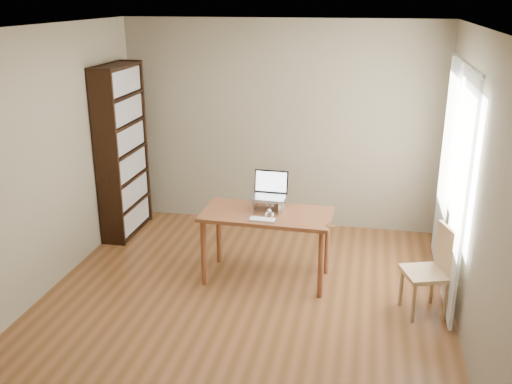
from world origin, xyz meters
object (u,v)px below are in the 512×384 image
bookshelf (122,151)px  laptop (269,190)px  cat (271,204)px  chair (433,269)px  desk (267,222)px  keyboard (262,220)px

bookshelf → laptop: size_ratio=5.82×
cat → chair: bearing=-23.0°
desk → laptop: size_ratio=3.71×
bookshelf → keyboard: (1.96, -1.13, -0.29)m
laptop → chair: 1.79m
keyboard → chair: (1.64, -0.16, -0.29)m
bookshelf → cat: bearing=-22.0°
laptop → keyboard: bearing=-89.1°
bookshelf → keyboard: bookshelf is taller
desk → cat: bearing=77.7°
cat → chair: cat is taller
bookshelf → chair: (3.60, -1.30, -0.58)m
laptop → chair: bearing=-16.3°
bookshelf → chair: bearing=-19.8°
laptop → cat: 0.14m
bookshelf → desk: bearing=-24.9°
laptop → chair: size_ratio=0.42×
laptop → desk: bearing=-88.5°
chair → laptop: bearing=143.7°
laptop → keyboard: (-0.00, -0.36, -0.19)m
bookshelf → laptop: bookshelf is taller
chair → cat: bearing=144.5°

